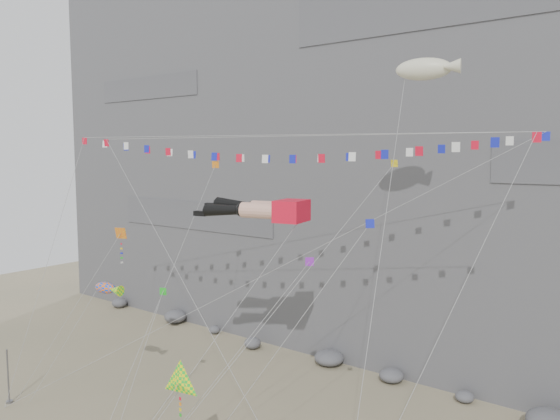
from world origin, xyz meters
name	(u,v)px	position (x,y,z in m)	size (l,w,h in m)	color
cliff	(407,93)	(0.00, 32.00, 25.00)	(80.00, 28.00, 50.00)	slate
talus_boulders	(329,358)	(0.00, 17.00, 0.60)	(60.00, 3.00, 1.20)	slate
anchor_pole_left	(8,376)	(-15.16, -3.79, 2.06)	(0.12, 0.12, 4.12)	slate
legs_kite	(261,210)	(0.96, 6.45, 14.74)	(8.49, 16.40, 21.03)	red
flag_banner_upper	(280,135)	(1.20, 8.22, 19.88)	(32.59, 17.72, 28.36)	red
flag_banner_lower	(279,137)	(3.09, 5.64, 19.69)	(30.03, 11.03, 23.43)	red
harlequin_kite	(120,234)	(-11.54, 3.92, 12.23)	(4.61, 8.15, 14.62)	red
fish_windsock	(105,288)	(-10.06, 1.32, 8.53)	(5.48, 5.18, 10.26)	orange
delta_kite	(179,383)	(3.36, -3.53, 6.33)	(3.28, 6.00, 8.67)	#FFF00D
blimp_windsock	(423,70)	(10.81, 10.47, 23.81)	(4.51, 14.49, 27.31)	beige
small_kite_a	(214,169)	(-5.37, 8.27, 17.37)	(5.25, 16.36, 24.07)	orange
small_kite_b	(307,264)	(5.17, 5.98, 11.47)	(5.05, 12.09, 16.80)	purple
small_kite_c	(162,294)	(-3.32, 1.09, 9.19)	(3.57, 8.07, 12.30)	green
small_kite_d	(386,173)	(9.54, 8.17, 17.37)	(8.67, 16.12, 25.07)	gold
small_kite_e	(364,232)	(11.61, 1.59, 14.66)	(8.83, 7.37, 18.42)	#141DB5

